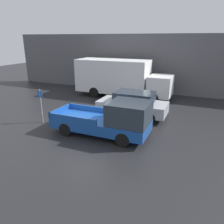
% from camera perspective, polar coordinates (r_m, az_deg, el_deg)
% --- Properties ---
extents(ground_plane, '(60.00, 60.00, 0.00)m').
position_cam_1_polar(ground_plane, '(13.07, -6.96, -4.24)').
color(ground_plane, '#232326').
extents(building_wall, '(28.00, 0.15, 5.46)m').
position_cam_1_polar(building_wall, '(21.77, 6.71, 12.47)').
color(building_wall, '#56565B').
rests_on(building_wall, ground).
extents(pickup_truck, '(5.34, 2.07, 2.02)m').
position_cam_1_polar(pickup_truck, '(11.68, -0.39, -2.02)').
color(pickup_truck, '#194799').
rests_on(pickup_truck, ground).
extents(car, '(4.58, 1.99, 1.72)m').
position_cam_1_polar(car, '(14.70, 5.48, 2.06)').
color(car, '#B7BABF').
rests_on(car, ground).
extents(delivery_truck, '(8.47, 2.56, 3.27)m').
position_cam_1_polar(delivery_truck, '(19.67, 1.90, 9.03)').
color(delivery_truck, white).
rests_on(delivery_truck, ground).
extents(parking_sign, '(0.30, 0.07, 2.15)m').
position_cam_1_polar(parking_sign, '(14.16, -18.06, 2.00)').
color(parking_sign, gray).
rests_on(parking_sign, ground).
extents(newspaper_box, '(0.45, 0.40, 1.11)m').
position_cam_1_polar(newspaper_box, '(23.67, -5.33, 7.68)').
color(newspaper_box, gold).
rests_on(newspaper_box, ground).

